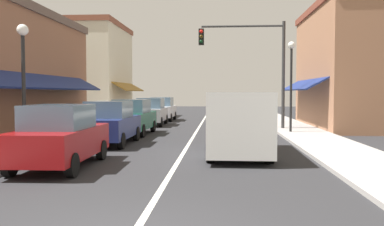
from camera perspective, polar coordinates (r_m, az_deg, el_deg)
name	(u,v)px	position (r m, az deg, el deg)	size (l,w,h in m)	color
ground_plane	(198,129)	(23.46, 0.80, -2.31)	(80.00, 80.00, 0.00)	#28282B
sidewalk_left	(103,128)	(24.38, -12.23, -2.03)	(2.60, 56.00, 0.12)	#A39E99
sidewalk_right	(295,129)	(23.80, 14.15, -2.17)	(2.60, 56.00, 0.12)	#A39E99
lane_center_stripe	(198,129)	(23.46, 0.80, -2.30)	(0.14, 52.00, 0.01)	silver
storefront_right_block	(347,67)	(26.50, 20.73, 6.04)	(5.48, 10.20, 7.33)	#9E6B4C
storefront_far_left	(96,71)	(34.92, -13.23, 5.67)	(5.69, 8.20, 7.74)	beige
parked_car_nearest_left	(60,136)	(12.05, -17.89, -3.12)	(1.85, 4.14, 1.77)	maroon
parked_car_second_left	(110,123)	(16.92, -11.35, -1.36)	(1.79, 4.10, 1.77)	navy
parked_car_third_left	(132,117)	(20.81, -8.31, -0.56)	(1.86, 4.14, 1.77)	#0F4C33
parked_car_far_left	(151,112)	(26.49, -5.72, 0.17)	(1.82, 4.12, 1.77)	#B7BABF
parked_car_distant_left	(162,109)	(30.90, -4.18, 0.56)	(1.80, 4.11, 1.77)	silver
van_in_lane	(238,121)	(13.87, 6.47, -1.13)	(2.05, 5.20, 2.12)	silver
traffic_signal_mast_arm	(255,57)	(23.35, 8.75, 7.74)	(4.83, 0.50, 6.07)	#333333
street_lamp_left_near	(23,67)	(14.09, -22.42, 5.95)	(0.36, 0.36, 4.26)	black
street_lamp_right_mid	(291,72)	(21.45, 13.64, 5.61)	(0.36, 0.36, 4.69)	black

